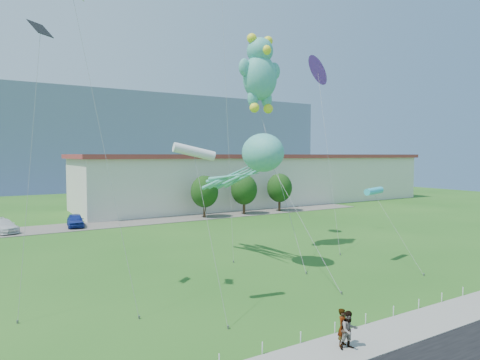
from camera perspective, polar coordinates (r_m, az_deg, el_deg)
name	(u,v)px	position (r m, az deg, el deg)	size (l,w,h in m)	color
ground	(331,319)	(22.66, 12.06, -17.68)	(160.00, 160.00, 0.00)	#235919
sidewalk	(375,338)	(20.88, 17.56, -19.50)	(80.00, 2.50, 0.10)	gray
parking_strip	(126,223)	(53.02, -14.99, -5.52)	(70.00, 6.00, 0.06)	#59544C
hill_ridge	(39,140)	(136.19, -25.19, 4.89)	(160.00, 50.00, 25.00)	slate
warehouse	(263,179)	(72.00, 3.11, 0.18)	(61.00, 15.00, 8.20)	beige
rope_fence	(351,323)	(21.71, 14.54, -17.97)	(26.05, 0.05, 0.50)	white
tree_near	(205,192)	(55.32, -4.75, -1.55)	(3.60, 3.60, 5.47)	#3F2B19
tree_mid	(244,190)	(58.24, 0.54, -1.29)	(3.60, 3.60, 5.47)	#3F2B19
tree_far	(280,188)	(61.60, 5.29, -1.05)	(3.60, 3.60, 5.47)	#3F2B19
pedestrian_left	(343,327)	(19.45, 13.54, -18.53)	(0.57, 0.38, 1.57)	gray
pedestrian_right	(349,330)	(19.21, 14.34, -18.81)	(0.77, 0.60, 1.58)	gray
parked_car_white	(3,226)	(50.94, -29.04, -5.37)	(1.93, 4.75, 1.38)	silver
parked_car_blue	(75,220)	(51.58, -21.10, -5.04)	(1.70, 4.22, 1.44)	navy
octopus_kite	(253,163)	(31.14, 1.77, 2.30)	(2.71, 13.75, 9.63)	teal
teddy_bear_kite	(260,72)	(36.19, 2.68, 14.21)	(3.99, 8.67, 17.92)	teal
small_kite_purple	(318,74)	(44.13, 10.40, 13.76)	(5.17, 8.42, 17.20)	purple
small_kite_cyan	(374,192)	(33.67, 17.46, -1.47)	(0.50, 5.58, 5.83)	#2FBCD3
small_kite_white	(194,153)	(22.19, -6.10, 3.62)	(0.50, 4.35, 8.71)	white
small_kite_yellow	(81,33)	(24.51, -20.45, 17.84)	(2.88, 4.13, 16.99)	#A7C42E
small_kite_black	(38,63)	(25.75, -25.37, 13.94)	(2.36, 3.40, 15.29)	black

